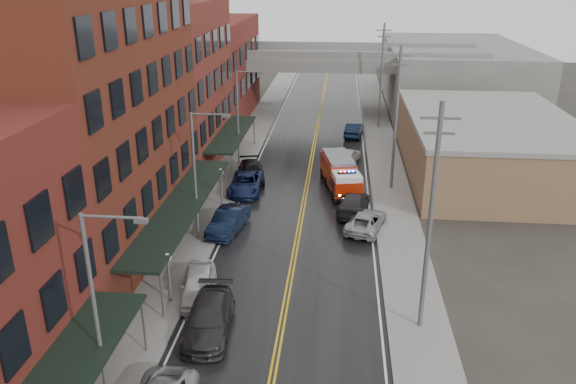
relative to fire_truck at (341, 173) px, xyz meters
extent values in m
cube|color=black|center=(-2.87, -4.64, -1.42)|extent=(11.00, 160.00, 0.02)
cube|color=slate|center=(-10.17, -4.64, -1.35)|extent=(3.00, 160.00, 0.15)
cube|color=slate|center=(4.43, -4.64, -1.35)|extent=(3.00, 160.00, 0.15)
cube|color=gray|center=(-8.52, -4.64, -1.35)|extent=(0.30, 160.00, 0.15)
cube|color=gray|center=(2.78, -4.64, -1.35)|extent=(0.30, 160.00, 0.15)
cube|color=#541F16|center=(-16.17, -11.64, 7.57)|extent=(9.00, 20.00, 18.00)
cube|color=maroon|center=(-16.17, 5.86, 6.07)|extent=(9.00, 15.00, 15.00)
cube|color=maroon|center=(-16.17, 23.36, 4.57)|extent=(9.00, 20.00, 12.00)
cube|color=#876449|center=(13.13, 5.36, 1.07)|extent=(14.00, 22.00, 5.00)
cube|color=slate|center=(15.13, 35.36, 2.57)|extent=(18.00, 30.00, 8.00)
cylinder|color=slate|center=(-9.22, -23.04, 0.07)|extent=(0.10, 0.10, 3.00)
cube|color=black|center=(-10.37, -11.64, 1.57)|extent=(2.60, 18.00, 0.18)
cylinder|color=slate|center=(-9.22, -20.24, 0.07)|extent=(0.10, 0.10, 3.00)
cylinder|color=slate|center=(-9.22, -3.04, 0.07)|extent=(0.10, 0.10, 3.00)
cube|color=black|center=(-10.37, 5.86, 1.57)|extent=(2.60, 13.00, 0.18)
cylinder|color=slate|center=(-9.22, -0.24, 0.07)|extent=(0.10, 0.10, 3.00)
cylinder|color=slate|center=(-9.22, 11.96, 0.07)|extent=(0.10, 0.10, 3.00)
cylinder|color=#59595B|center=(-9.27, -18.64, -0.03)|extent=(0.14, 0.14, 2.80)
sphere|color=silver|center=(-9.27, -18.64, 1.47)|extent=(0.44, 0.44, 0.44)
cylinder|color=#59595B|center=(-9.27, -4.64, -0.03)|extent=(0.14, 0.14, 2.80)
sphere|color=silver|center=(-9.27, -4.64, 1.47)|extent=(0.44, 0.44, 0.44)
cylinder|color=#59595B|center=(-9.67, -26.64, 3.07)|extent=(0.18, 0.18, 9.00)
cylinder|color=#59595B|center=(-8.47, -26.64, 7.47)|extent=(2.40, 0.12, 0.12)
cube|color=#59595B|center=(-7.37, -26.64, 7.37)|extent=(0.50, 0.22, 0.18)
cylinder|color=#59595B|center=(-9.67, -10.64, 3.07)|extent=(0.18, 0.18, 9.00)
cylinder|color=#59595B|center=(-8.47, -10.64, 7.47)|extent=(2.40, 0.12, 0.12)
cube|color=#59595B|center=(-7.37, -10.64, 7.37)|extent=(0.50, 0.22, 0.18)
cylinder|color=#59595B|center=(-9.67, 5.36, 3.07)|extent=(0.18, 0.18, 9.00)
cylinder|color=#59595B|center=(-8.47, 5.36, 7.47)|extent=(2.40, 0.12, 0.12)
cube|color=#59595B|center=(-7.37, 5.36, 7.37)|extent=(0.50, 0.22, 0.18)
cylinder|color=#59595B|center=(4.33, -19.64, 4.57)|extent=(0.24, 0.24, 12.00)
cube|color=#59595B|center=(4.33, -19.64, 9.77)|extent=(1.80, 0.12, 0.12)
cube|color=#59595B|center=(4.33, -19.64, 9.07)|extent=(1.40, 0.12, 0.12)
cylinder|color=#59595B|center=(4.33, 0.36, 4.57)|extent=(0.24, 0.24, 12.00)
cube|color=#59595B|center=(4.33, 0.36, 9.77)|extent=(1.80, 0.12, 0.12)
cube|color=#59595B|center=(4.33, 0.36, 9.07)|extent=(1.40, 0.12, 0.12)
cylinder|color=#59595B|center=(4.33, 20.36, 4.57)|extent=(0.24, 0.24, 12.00)
cube|color=#59595B|center=(4.33, 20.36, 9.77)|extent=(1.80, 0.12, 0.12)
cube|color=#59595B|center=(4.33, 20.36, 9.07)|extent=(1.40, 0.12, 0.12)
cube|color=slate|center=(-2.87, 27.36, 5.32)|extent=(40.00, 10.00, 1.50)
cube|color=slate|center=(-13.87, 27.36, 1.57)|extent=(1.60, 8.00, 6.00)
cube|color=slate|center=(8.13, 27.36, 1.57)|extent=(1.60, 8.00, 6.00)
cube|color=#A81D07|center=(-0.24, 1.11, -0.02)|extent=(3.25, 5.35, 1.91)
cube|color=#A81D07|center=(0.50, -2.35, -0.29)|extent=(2.71, 2.78, 1.36)
cube|color=silver|center=(0.50, -2.35, 0.62)|extent=(2.56, 2.58, 0.45)
cube|color=black|center=(0.46, -2.17, -0.02)|extent=(2.54, 1.89, 0.73)
cube|color=slate|center=(-0.24, 1.11, 1.07)|extent=(2.95, 4.95, 0.27)
cube|color=black|center=(0.50, -2.35, 0.92)|extent=(1.47, 0.55, 0.13)
sphere|color=#FF0C0C|center=(0.01, -2.45, 0.99)|extent=(0.18, 0.18, 0.18)
sphere|color=#1933FF|center=(0.98, -2.25, 0.99)|extent=(0.18, 0.18, 0.18)
cylinder|color=black|center=(-0.46, -2.64, -0.97)|extent=(0.95, 0.50, 0.91)
cylinder|color=black|center=(1.49, -2.23, -0.97)|extent=(0.95, 0.50, 0.91)
cylinder|color=black|center=(-1.12, 0.46, -0.97)|extent=(0.95, 0.50, 0.91)
cylinder|color=black|center=(0.84, 0.88, -0.97)|extent=(0.95, 0.50, 0.91)
cylinder|color=black|center=(-1.59, 2.68, -0.97)|extent=(0.95, 0.50, 0.91)
cylinder|color=black|center=(0.37, 3.10, -0.97)|extent=(0.95, 0.50, 0.91)
imported|color=#272729|center=(-6.54, -21.04, -0.63)|extent=(2.60, 5.64, 1.60)
imported|color=silver|center=(-7.85, -17.84, -0.62)|extent=(2.69, 4.98, 1.61)
imported|color=black|center=(-7.87, -9.16, -0.61)|extent=(2.56, 5.18, 1.63)
imported|color=#121C46|center=(-7.87, -1.44, -0.65)|extent=(2.73, 5.63, 1.55)
imported|color=black|center=(-7.87, 1.28, -0.65)|extent=(3.24, 5.71, 1.56)
imported|color=#999AA0|center=(1.90, -7.92, -0.75)|extent=(3.50, 5.33, 1.36)
imported|color=#242426|center=(1.06, -4.84, -0.66)|extent=(2.92, 5.53, 1.53)
imported|color=white|center=(0.74, 7.16, -0.72)|extent=(2.74, 4.47, 1.42)
imported|color=#0D1932|center=(1.41, 16.56, -0.64)|extent=(2.37, 4.95, 1.57)
camera|label=1|loc=(-0.17, -44.87, 15.98)|focal=35.00mm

